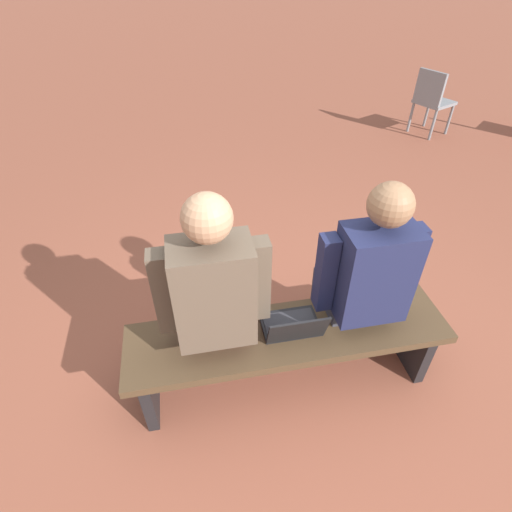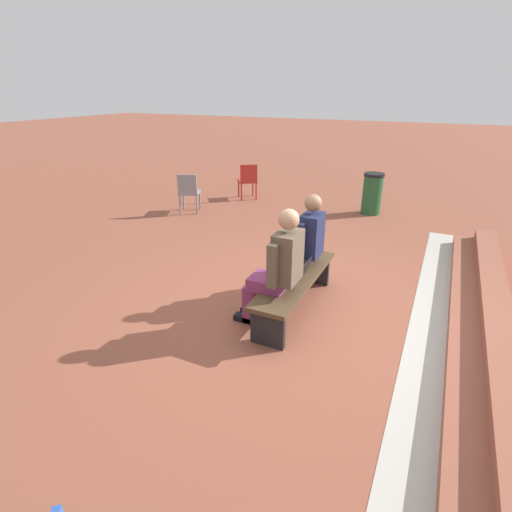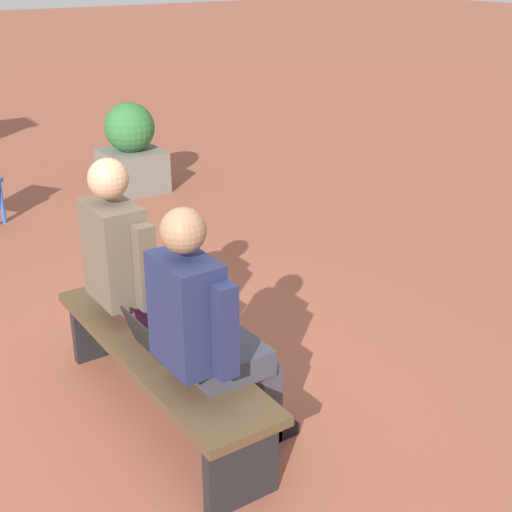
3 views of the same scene
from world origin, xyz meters
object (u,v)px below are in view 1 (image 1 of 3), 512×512
(person_adult, at_px, (213,295))
(laptop, at_px, (293,326))
(person_student, at_px, (361,278))
(plastic_chair_far_right, at_px, (432,98))
(bench, at_px, (288,342))

(person_adult, distance_m, laptop, 0.48)
(laptop, bearing_deg, person_adult, -11.18)
(person_student, relative_size, plastic_chair_far_right, 1.60)
(bench, xyz_separation_m, person_adult, (0.40, -0.07, 0.38))
(person_student, relative_size, laptop, 4.20)
(person_adult, relative_size, plastic_chair_far_right, 1.64)
(person_adult, xyz_separation_m, laptop, (-0.41, 0.08, -0.23))
(person_student, distance_m, laptop, 0.45)
(laptop, xyz_separation_m, plastic_chair_far_right, (-2.85, -3.48, -0.02))
(laptop, relative_size, plastic_chair_far_right, 0.38)
(person_student, relative_size, person_adult, 0.97)
(bench, xyz_separation_m, plastic_chair_far_right, (-2.87, -3.47, 0.13))
(bench, distance_m, person_adult, 0.55)
(bench, bearing_deg, laptop, 144.63)
(person_student, bearing_deg, plastic_chair_far_right, -125.84)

